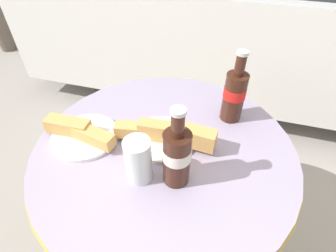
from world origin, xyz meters
TOP-DOWN VIEW (x-y plane):
  - ground_plane at (0.00, 0.00)m, footprint 30.00×30.00m
  - bistro_table at (0.00, 0.00)m, footprint 0.81×0.81m
  - cola_bottle_left at (0.07, -0.10)m, footprint 0.07×0.07m
  - cola_bottle_right at (0.18, 0.20)m, footprint 0.07×0.07m
  - drinking_glass at (-0.03, -0.12)m, footprint 0.07×0.07m
  - lunch_plate_near at (0.00, 0.02)m, footprint 0.31×0.20m
  - lunch_plate_far at (-0.26, -0.04)m, footprint 0.24×0.21m
  - parked_car at (0.76, 1.81)m, footprint 4.51×1.75m

SIDE VIEW (x-z plane):
  - ground_plane at x=0.00m, z-range 0.00..0.00m
  - bistro_table at x=0.00m, z-range 0.23..0.94m
  - parked_car at x=0.76m, z-range -0.03..1.30m
  - lunch_plate_far at x=-0.26m, z-range 0.70..0.77m
  - lunch_plate_near at x=0.00m, z-range 0.71..0.78m
  - drinking_glass at x=-0.03m, z-range 0.71..0.84m
  - cola_bottle_left at x=0.07m, z-range 0.69..0.93m
  - cola_bottle_right at x=0.18m, z-range 0.69..0.93m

